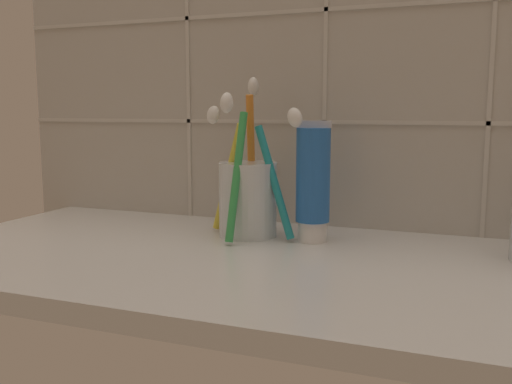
{
  "coord_description": "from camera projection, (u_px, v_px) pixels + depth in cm",
  "views": [
    {
      "loc": [
        19.98,
        -52.71,
        16.87
      ],
      "look_at": [
        -1.84,
        3.49,
        8.11
      ],
      "focal_mm": 40.0,
      "sensor_mm": 36.0,
      "label": 1
    }
  ],
  "objects": [
    {
      "name": "sink_counter",
      "position": [
        260.0,
        266.0,
        0.58
      ],
      "size": [
        76.49,
        36.32,
        2.0
      ],
      "primitive_type": "cube",
      "color": "silver",
      "rests_on": "ground"
    },
    {
      "name": "toothpaste_tube",
      "position": [
        313.0,
        182.0,
        0.64
      ],
      "size": [
        4.02,
        3.83,
        13.63
      ],
      "color": "white",
      "rests_on": "sink_counter"
    },
    {
      "name": "toothbrush_cup",
      "position": [
        248.0,
        193.0,
        0.67
      ],
      "size": [
        13.73,
        11.89,
        18.86
      ],
      "color": "silver",
      "rests_on": "sink_counter"
    },
    {
      "name": "tile_wall_backsplash",
      "position": [
        312.0,
        83.0,
        0.72
      ],
      "size": [
        86.49,
        1.72,
        40.25
      ],
      "color": "#B7B2A8",
      "rests_on": "ground"
    }
  ]
}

